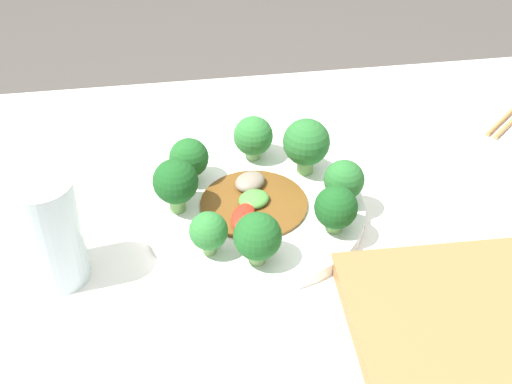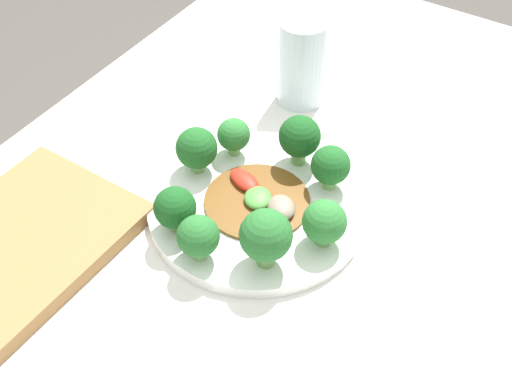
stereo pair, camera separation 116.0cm
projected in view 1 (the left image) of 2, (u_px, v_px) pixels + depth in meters
The scene contains 12 objects.
plate at pixel (256, 210), 0.87m from camera, with size 0.27×0.27×0.02m.
broccoli_east at pixel (343, 178), 0.85m from camera, with size 0.05×0.05×0.06m.
broccoli_southwest at pixel (209, 231), 0.78m from camera, with size 0.04×0.04×0.05m.
broccoli_southeast at pixel (336, 208), 0.81m from camera, with size 0.05×0.05×0.06m.
broccoli_north at pixel (253, 136), 0.92m from camera, with size 0.05×0.05×0.06m.
broccoli_northeast at pixel (306, 143), 0.89m from camera, with size 0.06×0.06×0.08m.
broccoli_south at pixel (258, 237), 0.76m from camera, with size 0.05×0.05×0.06m.
broccoli_northwest at pixel (189, 158), 0.88m from camera, with size 0.05×0.05×0.06m.
broccoli_west at pixel (176, 182), 0.83m from camera, with size 0.05×0.05×0.07m.
stirfry_center at pixel (253, 201), 0.86m from camera, with size 0.13×0.13×0.02m.
drinking_glass at pixel (50, 231), 0.75m from camera, with size 0.07×0.07×0.13m.
cutting_board at pixel (483, 313), 0.73m from camera, with size 0.28×0.20×0.02m.
Camera 1 is at (-0.10, -0.65, 1.34)m, focal length 50.00 mm.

